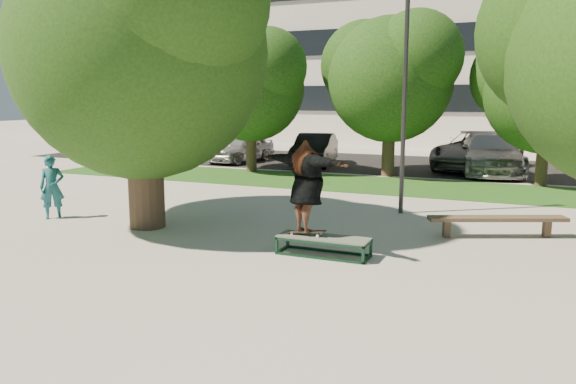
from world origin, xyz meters
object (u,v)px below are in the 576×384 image
at_px(bystander, 52,187).
at_px(car_dark, 315,150).
at_px(car_silver_a, 241,148).
at_px(car_grey, 478,151).
at_px(car_silver_b, 490,153).
at_px(lamppost, 405,93).
at_px(grind_box, 323,246).
at_px(tree_left, 139,36).
at_px(bench, 497,220).

height_order(bystander, car_dark, bystander).
height_order(car_silver_a, car_grey, car_grey).
height_order(bystander, car_silver_b, car_silver_b).
height_order(car_dark, car_silver_b, car_silver_b).
bearing_deg(bystander, car_dark, 37.44).
distance_m(lamppost, grind_box, 5.56).
bearing_deg(lamppost, tree_left, -143.58).
distance_m(tree_left, car_grey, 16.04).
relative_size(lamppost, bystander, 3.78).
relative_size(grind_box, car_dark, 0.41).
bearing_deg(bystander, tree_left, -37.81).
relative_size(lamppost, car_grey, 1.05).
bearing_deg(bench, car_dark, 104.34).
height_order(bench, car_silver_a, car_silver_a).
xyz_separation_m(tree_left, bench, (7.79, 2.11, -4.03)).
bearing_deg(bench, grind_box, -159.70).
bearing_deg(car_dark, car_silver_a, 169.26).
bearing_deg(tree_left, bench, 15.18).
xyz_separation_m(grind_box, car_silver_b, (2.13, 14.06, 0.62)).
relative_size(bystander, car_silver_b, 0.29).
distance_m(grind_box, car_grey, 15.14).
distance_m(bystander, car_silver_b, 16.60).
bearing_deg(lamppost, car_silver_a, 136.77).
relative_size(grind_box, car_silver_a, 0.45).
bearing_deg(grind_box, tree_left, 170.84).
xyz_separation_m(tree_left, car_dark, (-0.51, 12.88, -3.70)).
distance_m(bystander, car_dark, 13.31).
height_order(tree_left, lamppost, tree_left).
bearing_deg(car_grey, bystander, -110.66).
distance_m(car_dark, car_grey, 7.02).
distance_m(bystander, car_silver_a, 13.25).
distance_m(bench, car_silver_b, 11.22).
bearing_deg(car_dark, car_grey, 1.13).
xyz_separation_m(bench, car_silver_b, (-0.89, 11.17, 0.42)).
xyz_separation_m(car_silver_a, car_dark, (3.77, -0.03, 0.04)).
relative_size(tree_left, car_silver_a, 1.78).
height_order(grind_box, bystander, bystander).
bearing_deg(car_silver_a, grind_box, -48.87).
bearing_deg(car_silver_a, bench, -34.15).
bearing_deg(car_silver_a, bystander, -75.54).
bearing_deg(car_silver_a, lamppost, -35.59).
xyz_separation_m(grind_box, bench, (3.03, 2.88, 0.20)).
relative_size(tree_left, car_dark, 1.62).
bearing_deg(bystander, car_silver_a, 53.75).
distance_m(lamppost, bystander, 9.31).
xyz_separation_m(bystander, car_dark, (2.19, 13.13, -0.08)).
bearing_deg(bench, car_silver_a, 114.90).
height_order(tree_left, car_grey, tree_left).
bearing_deg(bystander, bench, -30.39).
distance_m(car_silver_a, car_dark, 3.77).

